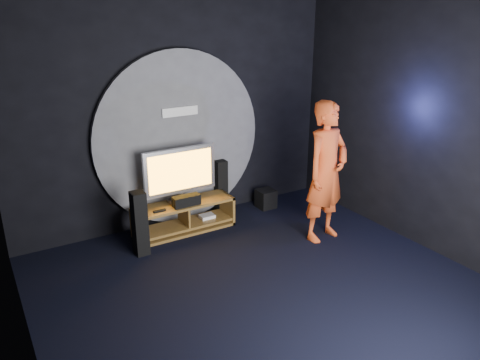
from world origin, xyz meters
The scene contains 13 objects.
floor centered at (0.00, 0.00, 0.00)m, with size 5.00×5.00×0.00m, color black.
back_wall centered at (0.00, 2.50, 1.75)m, with size 5.00×0.04×3.50m, color black.
left_wall centered at (-2.50, 0.00, 1.75)m, with size 0.04×5.00×3.50m, color black.
right_wall centered at (2.50, 0.00, 1.75)m, with size 0.04×5.00×3.50m, color black.
wall_disc_panel centered at (0.00, 2.44, 1.30)m, with size 2.60×0.11×2.60m.
media_console centered at (-0.15, 2.05, 0.19)m, with size 1.49×0.45×0.45m.
tv centered at (-0.16, 2.12, 0.90)m, with size 1.09×0.22×0.81m.
center_speaker centered at (-0.16, 1.94, 0.53)m, with size 0.40×0.15×0.15m, color black.
remote centered at (-0.58, 1.93, 0.46)m, with size 0.18×0.05×0.02m, color black.
tower_speaker_left centered at (-0.94, 1.72, 0.44)m, with size 0.18×0.20×0.89m, color black.
tower_speaker_right centered at (0.62, 2.35, 0.44)m, with size 0.18×0.20×0.89m, color black.
subwoofer centered at (1.37, 2.16, 0.15)m, with size 0.28×0.28×0.31m, color black.
player centered at (1.48, 0.85, 0.99)m, with size 0.72×0.47×1.98m, color #DA4B1D.
Camera 1 is at (-2.68, -3.77, 3.11)m, focal length 35.00 mm.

